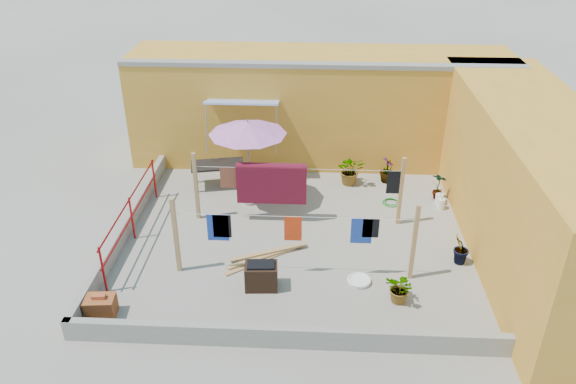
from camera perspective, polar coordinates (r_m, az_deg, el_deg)
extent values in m
plane|color=#9E998E|center=(13.46, 0.82, -4.69)|extent=(80.00, 80.00, 0.00)
cube|color=orange|center=(16.94, 3.21, 8.68)|extent=(11.00, 2.40, 3.20)
cube|color=gray|center=(15.46, 3.35, 12.73)|extent=(11.00, 0.35, 0.12)
cube|color=#2D51B2|center=(15.39, -4.68, 9.09)|extent=(2.00, 0.79, 0.22)
cylinder|color=gray|center=(15.44, -8.28, 6.35)|extent=(0.03, 0.30, 1.28)
cylinder|color=gray|center=(15.19, -1.18, 6.27)|extent=(0.03, 0.30, 1.28)
cube|color=orange|center=(13.52, 23.48, 0.72)|extent=(2.40, 9.00, 3.20)
cube|color=gray|center=(10.51, 0.04, -14.52)|extent=(8.30, 0.16, 0.44)
cube|color=gray|center=(14.06, -16.05, -3.28)|extent=(0.16, 7.30, 0.44)
cylinder|color=maroon|center=(12.11, -18.29, -7.52)|extent=(0.05, 0.05, 1.10)
cylinder|color=maroon|center=(13.66, -15.57, -2.59)|extent=(0.05, 0.05, 1.10)
cylinder|color=maroon|center=(15.32, -13.44, 1.30)|extent=(0.05, 0.05, 1.10)
cylinder|color=maroon|center=(13.41, -15.85, -0.77)|extent=(0.04, 4.20, 0.04)
cylinder|color=maroon|center=(13.63, -15.60, -2.41)|extent=(0.04, 4.20, 0.04)
cube|color=tan|center=(12.14, -11.33, -4.37)|extent=(0.09, 0.09, 1.80)
cube|color=tan|center=(11.97, 12.67, -5.03)|extent=(0.09, 0.09, 1.80)
cube|color=tan|center=(13.83, 11.39, 0.05)|extent=(0.09, 0.09, 1.80)
cube|color=tan|center=(13.97, -9.32, 0.56)|extent=(0.09, 0.09, 1.80)
cylinder|color=silver|center=(11.50, 0.60, -2.52)|extent=(5.00, 0.01, 0.01)
cylinder|color=silver|center=(13.42, 1.00, 2.37)|extent=(5.00, 0.01, 0.01)
cube|color=#530D1E|center=(13.66, -1.67, 0.79)|extent=(1.70, 0.22, 0.98)
cube|color=black|center=(13.69, 10.66, 0.98)|extent=(0.32, 0.02, 0.60)
cube|color=brown|center=(13.70, -6.00, 1.49)|extent=(0.44, 0.02, 0.55)
cube|color=#1C3798|center=(11.83, -7.13, -3.60)|extent=(0.46, 0.02, 0.63)
cube|color=black|center=(11.79, -6.71, -3.45)|extent=(0.38, 0.02, 0.55)
cube|color=red|center=(11.65, 0.51, -3.74)|extent=(0.36, 0.02, 0.58)
cube|color=#1C3798|center=(11.69, 7.47, -3.94)|extent=(0.44, 0.02, 0.60)
cube|color=black|center=(11.67, 8.41, -3.65)|extent=(0.34, 0.02, 0.45)
cylinder|color=gray|center=(14.92, -3.84, -0.98)|extent=(0.35, 0.35, 0.06)
cylinder|color=gray|center=(14.40, -3.99, 2.80)|extent=(0.04, 0.04, 2.25)
cone|color=#D170B8|center=(13.99, -4.12, 6.51)|extent=(2.31, 2.31, 0.31)
cylinder|color=gray|center=(13.92, -4.15, 7.18)|extent=(0.04, 0.04, 0.10)
cube|color=black|center=(15.56, -7.17, 2.77)|extent=(1.56, 1.01, 0.05)
cube|color=black|center=(15.45, -9.39, 1.02)|extent=(0.05, 0.05, 0.63)
cube|color=black|center=(15.97, -9.41, 1.98)|extent=(0.05, 0.05, 0.63)
cube|color=black|center=(15.48, -4.71, 1.37)|extent=(0.05, 0.05, 0.63)
cube|color=black|center=(15.99, -4.89, 2.32)|extent=(0.05, 0.05, 0.63)
cube|color=#A65326|center=(11.74, -18.49, -10.97)|extent=(0.60, 0.46, 0.41)
cube|color=#BA612B|center=(11.58, -18.68, -10.03)|extent=(0.27, 0.15, 0.08)
cube|color=tan|center=(12.68, -2.78, -6.98)|extent=(1.53, 1.21, 0.04)
cube|color=tan|center=(12.75, -2.37, -6.52)|extent=(1.62, 1.09, 0.04)
cube|color=tan|center=(12.82, -1.97, -6.08)|extent=(1.72, 0.87, 0.04)
cube|color=black|center=(11.79, -2.73, -8.55)|extent=(0.70, 0.49, 0.56)
cube|color=black|center=(11.61, -2.77, -7.37)|extent=(0.58, 0.37, 0.04)
cylinder|color=white|center=(12.15, 7.23, -8.97)|extent=(0.48, 0.48, 0.06)
torus|color=white|center=(12.13, 7.24, -8.85)|extent=(0.51, 0.51, 0.05)
cylinder|color=white|center=(15.09, 15.26, -1.17)|extent=(0.21, 0.21, 0.28)
cylinder|color=white|center=(15.01, 15.34, -0.63)|extent=(0.06, 0.06, 0.05)
cylinder|color=white|center=(15.30, 15.10, -0.71)|extent=(0.21, 0.21, 0.28)
cylinder|color=white|center=(15.22, 15.17, -0.18)|extent=(0.06, 0.06, 0.05)
torus|color=#1B7C25|center=(15.10, 10.42, -1.08)|extent=(0.46, 0.46, 0.03)
torus|color=#1B7C25|center=(15.09, 10.43, -0.96)|extent=(0.39, 0.39, 0.03)
imported|color=#235418|center=(15.74, 6.38, 2.24)|extent=(0.80, 0.70, 0.85)
imported|color=#235418|center=(16.02, 10.06, 2.22)|extent=(0.44, 0.44, 0.74)
imported|color=#235418|center=(15.41, 15.04, 0.61)|extent=(0.50, 0.46, 0.79)
imported|color=#235418|center=(12.96, 17.12, -5.56)|extent=(0.54, 0.55, 0.77)
imported|color=#235418|center=(11.61, 11.39, -9.61)|extent=(0.78, 0.77, 0.65)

